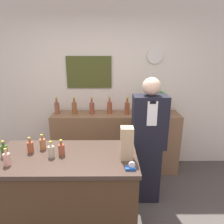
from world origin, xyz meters
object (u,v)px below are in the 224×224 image
paper_bag (127,143)px  tape_dispenser (131,167)px  potted_plant (159,101)px  shopkeeper (148,143)px

paper_bag → tape_dispenser: paper_bag is taller
potted_plant → tape_dispenser: (-0.58, -1.51, -0.21)m
potted_plant → shopkeeper: bearing=-111.7°
potted_plant → tape_dispenser: potted_plant is taller
potted_plant → tape_dispenser: bearing=-111.0°
shopkeeper → potted_plant: shopkeeper is taller
potted_plant → paper_bag: size_ratio=1.15×
potted_plant → paper_bag: 1.46m
shopkeeper → tape_dispenser: bearing=-110.5°
shopkeeper → paper_bag: size_ratio=5.24×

